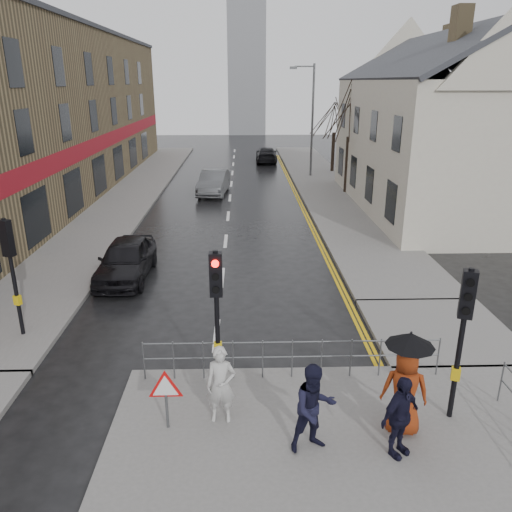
{
  "coord_description": "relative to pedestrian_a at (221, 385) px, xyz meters",
  "views": [
    {
      "loc": [
        0.79,
        -9.86,
        6.94
      ],
      "look_at": [
        1.2,
        4.93,
        1.74
      ],
      "focal_mm": 35.0,
      "sensor_mm": 36.0,
      "label": 1
    }
  ],
  "objects": [
    {
      "name": "right_pavement",
      "position": [
        6.19,
        25.98,
        -0.92
      ],
      "size": [
        4.0,
        40.0,
        0.14
      ],
      "primitive_type": "cube",
      "color": "#605E5B",
      "rests_on": "ground"
    },
    {
      "name": "pedestrian_a",
      "position": [
        0.0,
        0.0,
        0.0
      ],
      "size": [
        0.64,
        0.43,
        1.71
      ],
      "primitive_type": "imported",
      "rotation": [
        0.0,
        0.0,
        -0.04
      ],
      "color": "#B3B3AF",
      "rests_on": "near_pavement"
    },
    {
      "name": "building_left_terrace",
      "position": [
        -12.31,
        22.98,
        4.01
      ],
      "size": [
        8.0,
        42.0,
        10.0
      ],
      "primitive_type": "cube",
      "color": "olive",
      "rests_on": "ground"
    },
    {
      "name": "street_lamp",
      "position": [
        5.51,
        28.98,
        3.71
      ],
      "size": [
        1.83,
        0.25,
        8.0
      ],
      "color": "#595B5E",
      "rests_on": "right_pavement"
    },
    {
      "name": "pavement_bridge_right",
      "position": [
        6.19,
        3.98,
        -0.92
      ],
      "size": [
        4.0,
        4.2,
        0.14
      ],
      "primitive_type": "cube",
      "color": "#605E5B",
      "rests_on": "ground"
    },
    {
      "name": "building_right_cream",
      "position": [
        11.69,
        18.98,
        3.79
      ],
      "size": [
        9.0,
        16.4,
        10.1
      ],
      "color": "beige",
      "rests_on": "ground"
    },
    {
      "name": "left_pavement",
      "position": [
        -6.81,
        23.98,
        -0.92
      ],
      "size": [
        4.0,
        44.0,
        0.14
      ],
      "primitive_type": "cube",
      "color": "#605E5B",
      "rests_on": "ground"
    },
    {
      "name": "tree_far",
      "position": [
        7.69,
        30.98,
        3.43
      ],
      "size": [
        2.4,
        2.4,
        5.64
      ],
      "color": "black",
      "rests_on": "right_pavement"
    },
    {
      "name": "pedestrian_d",
      "position": [
        3.41,
        -1.12,
        -0.01
      ],
      "size": [
        1.05,
        0.89,
        1.69
      ],
      "primitive_type": "imported",
      "rotation": [
        0.0,
        0.0,
        0.59
      ],
      "color": "black",
      "rests_on": "near_pavement"
    },
    {
      "name": "traffic_signal_far_left",
      "position": [
        -5.81,
        3.98,
        1.46
      ],
      "size": [
        0.34,
        0.33,
        3.4
      ],
      "color": "black",
      "rests_on": "left_pavement"
    },
    {
      "name": "church_tower",
      "position": [
        1.19,
        62.98,
        8.01
      ],
      "size": [
        5.0,
        5.0,
        18.0
      ],
      "primitive_type": "cube",
      "color": "gray",
      "rests_on": "ground"
    },
    {
      "name": "traffic_signal_near_left",
      "position": [
        -0.11,
        1.17,
        1.46
      ],
      "size": [
        0.28,
        0.27,
        3.4
      ],
      "color": "black",
      "rests_on": "near_pavement"
    },
    {
      "name": "pedestrian_b",
      "position": [
        1.81,
        -0.92,
        0.06
      ],
      "size": [
        1.05,
        0.92,
        1.83
      ],
      "primitive_type": "imported",
      "rotation": [
        0.0,
        0.0,
        0.29
      ],
      "color": "black",
      "rests_on": "near_pavement"
    },
    {
      "name": "car_parked",
      "position": [
        -3.84,
        8.54,
        -0.26
      ],
      "size": [
        1.79,
        4.34,
        1.47
      ],
      "primitive_type": "imported",
      "rotation": [
        0.0,
        0.0,
        -0.01
      ],
      "color": "black",
      "rests_on": "ground"
    },
    {
      "name": "guard_railing_front",
      "position": [
        1.64,
        1.58,
        -0.14
      ],
      "size": [
        7.14,
        0.04,
        1.0
      ],
      "color": "#595B5E",
      "rests_on": "near_pavement"
    },
    {
      "name": "warning_sign",
      "position": [
        -1.11,
        -0.23,
        0.05
      ],
      "size": [
        0.8,
        0.07,
        1.35
      ],
      "color": "#595B5E",
      "rests_on": "near_pavement"
    },
    {
      "name": "car_mid",
      "position": [
        -1.37,
        23.13,
        -0.24
      ],
      "size": [
        2.07,
        4.71,
        1.51
      ],
      "primitive_type": "imported",
      "rotation": [
        0.0,
        0.0,
        -0.11
      ],
      "color": "#494B4E",
      "rests_on": "ground"
    },
    {
      "name": "ground",
      "position": [
        -0.31,
        0.98,
        -0.99
      ],
      "size": [
        120.0,
        120.0,
        0.0
      ],
      "primitive_type": "plane",
      "color": "black",
      "rests_on": "ground"
    },
    {
      "name": "traffic_signal_near_right",
      "position": [
        4.89,
        -0.03,
        1.46
      ],
      "size": [
        0.34,
        0.33,
        3.4
      ],
      "color": "black",
      "rests_on": "near_pavement"
    },
    {
      "name": "car_far",
      "position": [
        2.68,
        36.56,
        -0.32
      ],
      "size": [
        2.03,
        4.68,
        1.34
      ],
      "primitive_type": "imported",
      "rotation": [
        0.0,
        0.0,
        3.11
      ],
      "color": "black",
      "rests_on": "ground"
    },
    {
      "name": "tree_near",
      "position": [
        7.19,
        22.98,
        4.14
      ],
      "size": [
        2.4,
        2.4,
        6.58
      ],
      "color": "black",
      "rests_on": "right_pavement"
    },
    {
      "name": "pedestrian_with_umbrella",
      "position": [
        3.7,
        -0.45,
        0.32
      ],
      "size": [
        1.05,
        0.96,
        2.24
      ],
      "color": "maroon",
      "rests_on": "near_pavement"
    }
  ]
}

